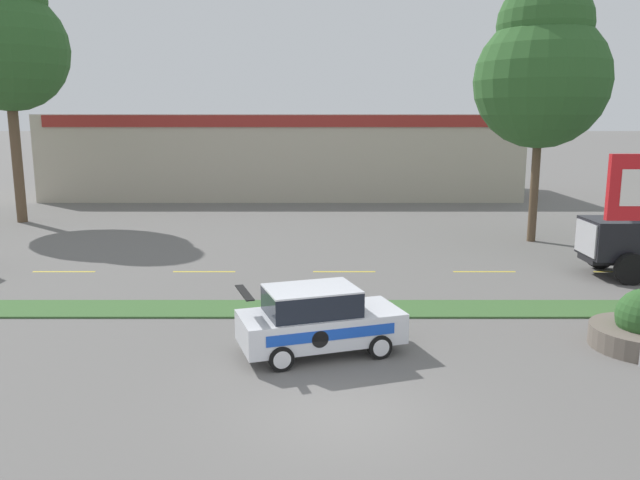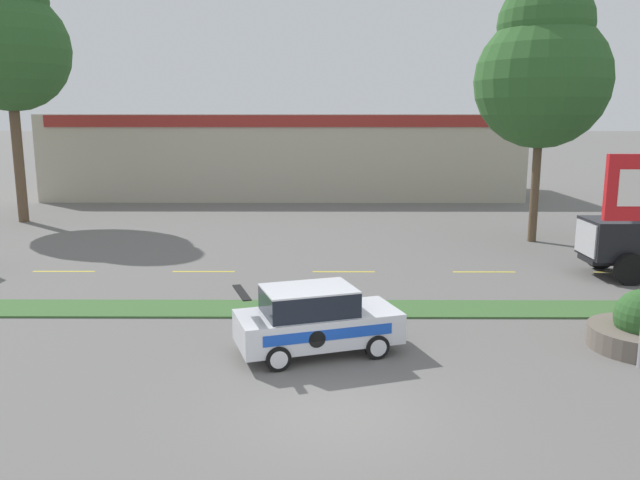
% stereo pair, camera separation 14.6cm
% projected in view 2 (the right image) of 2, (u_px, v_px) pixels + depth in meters
% --- Properties ---
extents(ground_plane, '(600.00, 600.00, 0.00)m').
position_uv_depth(ground_plane, '(336.00, 409.00, 12.62)').
color(ground_plane, slate).
extents(grass_verge, '(120.00, 1.74, 0.06)m').
position_uv_depth(grass_verge, '(332.00, 309.00, 19.19)').
color(grass_verge, '#3D6633').
rests_on(grass_verge, ground_plane).
extents(centre_line_2, '(2.40, 0.14, 0.01)m').
position_uv_depth(centre_line_2, '(64.00, 271.00, 24.03)').
color(centre_line_2, yellow).
rests_on(centre_line_2, ground_plane).
extents(centre_line_3, '(2.40, 0.14, 0.01)m').
position_uv_depth(centre_line_3, '(204.00, 272.00, 24.00)').
color(centre_line_3, yellow).
rests_on(centre_line_3, ground_plane).
extents(centre_line_4, '(2.40, 0.14, 0.01)m').
position_uv_depth(centre_line_4, '(344.00, 272.00, 23.97)').
color(centre_line_4, yellow).
rests_on(centre_line_4, ground_plane).
extents(centre_line_5, '(2.40, 0.14, 0.01)m').
position_uv_depth(centre_line_5, '(484.00, 272.00, 23.94)').
color(centre_line_5, yellow).
rests_on(centre_line_5, ground_plane).
extents(centre_line_6, '(2.40, 0.14, 0.01)m').
position_uv_depth(centre_line_6, '(625.00, 272.00, 23.91)').
color(centre_line_6, yellow).
rests_on(centre_line_6, ground_plane).
extents(rally_car, '(4.36, 2.92, 1.74)m').
position_uv_depth(rally_car, '(315.00, 320.00, 15.52)').
color(rally_car, silver).
rests_on(rally_car, ground_plane).
extents(store_building_backdrop, '(34.20, 12.10, 6.09)m').
position_uv_depth(store_building_backdrop, '(286.00, 154.00, 49.00)').
color(store_building_backdrop, '#BCB29E').
rests_on(store_building_backdrop, ground_plane).
extents(tree_behind_left, '(6.57, 6.57, 14.39)m').
position_uv_depth(tree_behind_left, '(7.00, 38.00, 33.79)').
color(tree_behind_left, brown).
rests_on(tree_behind_left, ground_plane).
extents(tree_behind_right, '(6.15, 6.15, 12.10)m').
position_uv_depth(tree_behind_right, '(543.00, 67.00, 28.44)').
color(tree_behind_right, brown).
rests_on(tree_behind_right, ground_plane).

